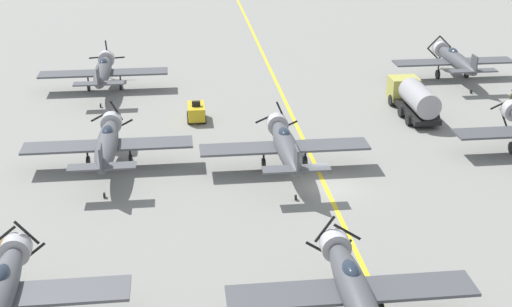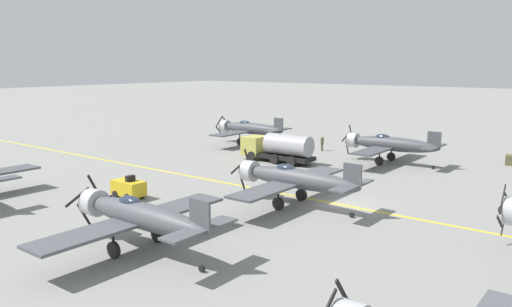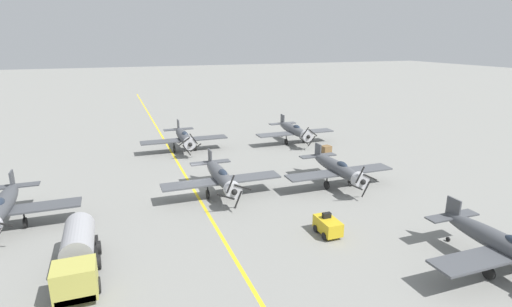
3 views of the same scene
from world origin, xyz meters
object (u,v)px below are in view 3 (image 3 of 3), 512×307
fuel_tanker (78,255)px  airplane_far_left (505,245)px  airplane_near_left (294,130)px  airplane_mid_right (2,206)px  airplane_mid_left (338,169)px  airplane_mid_center (221,177)px  supply_crate_by_tanker (326,150)px  airplane_near_center (184,137)px  tow_tractor (328,225)px

fuel_tanker → airplane_far_left: bearing=160.6°
airplane_near_left → airplane_far_left: size_ratio=1.00×
fuel_tanker → airplane_mid_right: bearing=-57.0°
airplane_mid_left → airplane_near_left: (-3.57, -18.33, 0.00)m
airplane_mid_center → fuel_tanker: (12.75, 10.47, -0.50)m
airplane_mid_left → supply_crate_by_tanker: (-5.36, -11.81, -1.48)m
airplane_near_center → airplane_mid_right: bearing=28.8°
fuel_tanker → supply_crate_by_tanker: fuel_tanker is taller
airplane_near_center → fuel_tanker: size_ratio=1.50×
airplane_far_left → fuel_tanker: 28.59m
airplane_near_left → airplane_far_left: bearing=71.7°
airplane_mid_right → tow_tractor: 26.86m
airplane_near_center → airplane_mid_right: 26.48m
airplane_mid_left → airplane_near_center: bearing=-67.1°
airplane_far_left → fuel_tanker: size_ratio=1.50×
airplane_mid_right → airplane_near_left: size_ratio=1.00×
airplane_near_left → supply_crate_by_tanker: bearing=89.8°
airplane_mid_center → airplane_mid_left: bearing=170.7°
airplane_mid_right → supply_crate_by_tanker: bearing=-175.2°
airplane_far_left → supply_crate_by_tanker: bearing=-89.9°
airplane_mid_right → airplane_near_left: bearing=-165.3°
supply_crate_by_tanker → airplane_near_center: bearing=-23.6°
airplane_near_left → tow_tractor: bearing=54.4°
supply_crate_by_tanker → fuel_tanker: bearing=33.9°
airplane_mid_left → fuel_tanker: bearing=8.8°
fuel_tanker → supply_crate_by_tanker: 36.82m
tow_tractor → supply_crate_by_tanker: tow_tractor is taller
airplane_mid_center → airplane_far_left: 24.51m
airplane_mid_right → airplane_far_left: size_ratio=1.00×
airplane_mid_right → supply_crate_by_tanker: size_ratio=9.37×
airplane_near_center → airplane_far_left: airplane_far_left is taller
airplane_near_center → tow_tractor: bearing=85.3°
airplane_near_center → tow_tractor: (-6.35, 29.16, -1.22)m
tow_tractor → airplane_near_center: bearing=-77.7°
airplane_near_center → airplane_near_left: same height
airplane_mid_left → airplane_mid_center: airplane_mid_center is taller
airplane_mid_left → airplane_near_left: bearing=-111.3°
airplane_mid_left → airplane_far_left: (-1.76, 18.20, 0.00)m
airplane_near_center → supply_crate_by_tanker: size_ratio=9.37×
airplane_near_center → airplane_near_left: bearing=157.9°
airplane_near_center → airplane_mid_center: bearing=74.5°
airplane_near_center → airplane_mid_center: size_ratio=1.00×
airplane_mid_left → airplane_near_center: 23.66m
airplane_mid_center → supply_crate_by_tanker: 20.50m
airplane_mid_left → airplane_far_left: size_ratio=1.00×
airplane_mid_center → fuel_tanker: 16.51m
airplane_near_left → supply_crate_by_tanker: (-1.79, 6.52, -1.48)m
tow_tractor → airplane_mid_center: bearing=-62.1°
airplane_mid_center → tow_tractor: bearing=116.7°
airplane_mid_center → supply_crate_by_tanker: (-17.81, -10.05, -1.48)m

